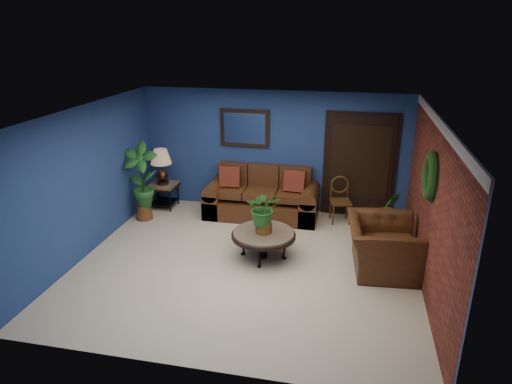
% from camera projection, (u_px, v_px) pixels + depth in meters
% --- Properties ---
extents(floor, '(5.50, 5.50, 0.00)m').
position_uv_depth(floor, '(247.00, 264.00, 7.54)').
color(floor, beige).
rests_on(floor, ground).
extents(wall_back, '(5.50, 0.04, 2.50)m').
position_uv_depth(wall_back, '(274.00, 152.00, 9.40)').
color(wall_back, navy).
rests_on(wall_back, ground).
extents(wall_left, '(0.04, 5.00, 2.50)m').
position_uv_depth(wall_left, '(87.00, 181.00, 7.64)').
color(wall_left, navy).
rests_on(wall_left, ground).
extents(wall_right_brick, '(0.04, 5.00, 2.50)m').
position_uv_depth(wall_right_brick, '(432.00, 207.00, 6.58)').
color(wall_right_brick, maroon).
rests_on(wall_right_brick, ground).
extents(ceiling, '(5.50, 5.00, 0.02)m').
position_uv_depth(ceiling, '(246.00, 113.00, 6.67)').
color(ceiling, silver).
rests_on(ceiling, wall_back).
extents(crown_molding, '(0.03, 5.00, 0.14)m').
position_uv_depth(crown_molding, '(441.00, 126.00, 6.17)').
color(crown_molding, white).
rests_on(crown_molding, wall_right_brick).
extents(wall_mirror, '(1.02, 0.06, 0.77)m').
position_uv_depth(wall_mirror, '(245.00, 128.00, 9.31)').
color(wall_mirror, '#412815').
rests_on(wall_mirror, wall_back).
extents(closet_door, '(1.44, 0.06, 2.18)m').
position_uv_depth(closet_door, '(359.00, 166.00, 9.10)').
color(closet_door, black).
rests_on(closet_door, wall_back).
extents(wreath, '(0.16, 0.72, 0.72)m').
position_uv_depth(wreath, '(431.00, 176.00, 6.48)').
color(wreath, black).
rests_on(wreath, wall_right_brick).
extents(sofa, '(2.27, 0.98, 1.02)m').
position_uv_depth(sofa, '(263.00, 199.00, 9.37)').
color(sofa, '#4E2B16').
rests_on(sofa, ground).
extents(coffee_table, '(1.08, 1.08, 0.46)m').
position_uv_depth(coffee_table, '(264.00, 235.00, 7.62)').
color(coffee_table, '#534D48').
rests_on(coffee_table, ground).
extents(end_table, '(0.58, 0.58, 0.53)m').
position_uv_depth(end_table, '(163.00, 189.00, 9.73)').
color(end_table, '#534D48').
rests_on(end_table, ground).
extents(table_lamp, '(0.44, 0.44, 0.73)m').
position_uv_depth(table_lamp, '(161.00, 162.00, 9.52)').
color(table_lamp, '#412815').
rests_on(table_lamp, end_table).
extents(side_chair, '(0.46, 0.46, 0.91)m').
position_uv_depth(side_chair, '(340.00, 196.00, 9.03)').
color(side_chair, '#513117').
rests_on(side_chair, ground).
extents(armchair, '(1.19, 1.33, 0.81)m').
position_uv_depth(armchair, '(382.00, 246.00, 7.26)').
color(armchair, '#4E2B16').
rests_on(armchair, ground).
extents(coffee_plant, '(0.62, 0.56, 0.74)m').
position_uv_depth(coffee_plant, '(264.00, 210.00, 7.46)').
color(coffee_plant, brown).
rests_on(coffee_plant, coffee_table).
extents(floor_plant, '(0.42, 0.37, 0.79)m').
position_uv_depth(floor_plant, '(389.00, 211.00, 8.62)').
color(floor_plant, brown).
rests_on(floor_plant, ground).
extents(tall_plant, '(0.75, 0.55, 1.57)m').
position_uv_depth(tall_plant, '(141.00, 179.00, 8.99)').
color(tall_plant, brown).
rests_on(tall_plant, ground).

